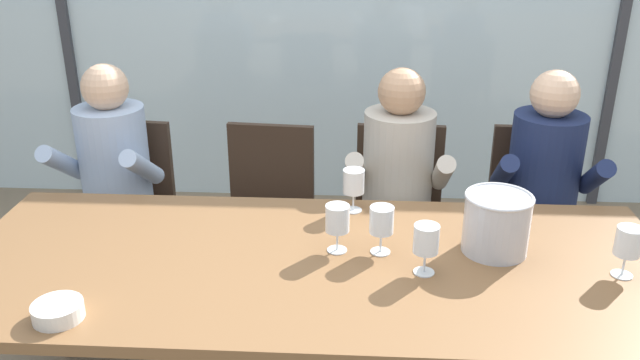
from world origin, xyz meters
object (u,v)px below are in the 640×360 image
(chair_left_of_center, at_px, (268,204))
(dining_table, at_px, (314,277))
(person_pale_blue_shirt, at_px, (109,178))
(wine_glass_center_pour, at_px, (426,241))
(person_beige_jumper, at_px, (398,185))
(wine_glass_spare_empty, at_px, (382,221))
(wine_glass_by_right_taster, at_px, (354,183))
(tasting_bowl, at_px, (58,311))
(chair_center, at_px, (399,205))
(chair_right_of_center, at_px, (535,207))
(wine_glass_by_left_taster, at_px, (628,244))
(wine_glass_near_bucket, at_px, (337,220))
(chair_near_curtain, at_px, (126,199))
(ice_bucket_primary, at_px, (497,223))
(person_navy_polo, at_px, (545,188))

(chair_left_of_center, bearing_deg, dining_table, -67.90)
(person_pale_blue_shirt, xyz_separation_m, wine_glass_center_pour, (1.37, -0.83, 0.16))
(person_beige_jumper, bearing_deg, dining_table, -110.72)
(chair_left_of_center, xyz_separation_m, wine_glass_spare_empty, (0.51, -0.83, 0.34))
(wine_glass_by_right_taster, bearing_deg, chair_left_of_center, 129.54)
(tasting_bowl, distance_m, wine_glass_spare_empty, 1.06)
(chair_center, distance_m, wine_glass_by_right_taster, 0.66)
(wine_glass_by_right_taster, bearing_deg, chair_right_of_center, 32.11)
(person_beige_jumper, relative_size, wine_glass_by_left_taster, 6.98)
(chair_center, xyz_separation_m, wine_glass_by_right_taster, (-0.22, -0.53, 0.34))
(chair_left_of_center, height_order, chair_right_of_center, same)
(wine_glass_near_bucket, bearing_deg, person_pale_blue_shirt, 146.94)
(chair_left_of_center, relative_size, person_pale_blue_shirt, 0.74)
(wine_glass_spare_empty, bearing_deg, chair_near_curtain, 144.97)
(wine_glass_near_bucket, relative_size, wine_glass_spare_empty, 1.00)
(person_beige_jumper, bearing_deg, ice_bucket_primary, -63.77)
(person_beige_jumper, relative_size, wine_glass_near_bucket, 6.98)
(tasting_bowl, relative_size, wine_glass_by_right_taster, 0.86)
(tasting_bowl, distance_m, wine_glass_near_bucket, 0.93)
(ice_bucket_primary, bearing_deg, dining_table, -170.38)
(wine_glass_center_pour, height_order, wine_glass_spare_empty, same)
(chair_near_curtain, distance_m, wine_glass_by_right_taster, 1.28)
(person_pale_blue_shirt, distance_m, wine_glass_by_left_taster, 2.18)
(chair_near_curtain, bearing_deg, chair_center, 5.73)
(dining_table, relative_size, chair_right_of_center, 2.75)
(chair_right_of_center, distance_m, person_navy_polo, 0.24)
(chair_near_curtain, xyz_separation_m, person_navy_polo, (1.97, -0.15, 0.17))
(ice_bucket_primary, bearing_deg, person_pale_blue_shirt, 157.64)
(chair_near_curtain, relative_size, person_pale_blue_shirt, 0.74)
(chair_center, relative_size, ice_bucket_primary, 3.81)
(person_beige_jumper, height_order, wine_glass_spare_empty, person_beige_jumper)
(chair_center, height_order, tasting_bowl, chair_center)
(chair_left_of_center, bearing_deg, wine_glass_spare_empty, -53.75)
(chair_left_of_center, xyz_separation_m, person_pale_blue_shirt, (-0.72, -0.13, 0.17))
(person_navy_polo, height_order, wine_glass_near_bucket, person_navy_polo)
(chair_right_of_center, height_order, wine_glass_center_pour, wine_glass_center_pour)
(chair_right_of_center, xyz_separation_m, wine_glass_spare_empty, (-0.77, -0.87, 0.34))
(chair_left_of_center, xyz_separation_m, person_beige_jumper, (0.61, -0.13, 0.17))
(chair_right_of_center, distance_m, person_pale_blue_shirt, 2.01)
(wine_glass_by_left_taster, relative_size, wine_glass_by_right_taster, 1.00)
(chair_near_curtain, distance_m, ice_bucket_primary, 1.84)
(chair_left_of_center, relative_size, chair_center, 1.00)
(person_beige_jumper, distance_m, tasting_bowl, 1.56)
(wine_glass_by_right_taster, bearing_deg, dining_table, -107.78)
(wine_glass_spare_empty, bearing_deg, wine_glass_by_left_taster, -7.87)
(chair_right_of_center, xyz_separation_m, wine_glass_near_bucket, (-0.92, -0.87, 0.34))
(chair_left_of_center, relative_size, wine_glass_spare_empty, 5.14)
(tasting_bowl, bearing_deg, person_beige_jumper, 47.58)
(person_pale_blue_shirt, bearing_deg, chair_left_of_center, 14.99)
(chair_right_of_center, distance_m, person_beige_jumper, 0.71)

